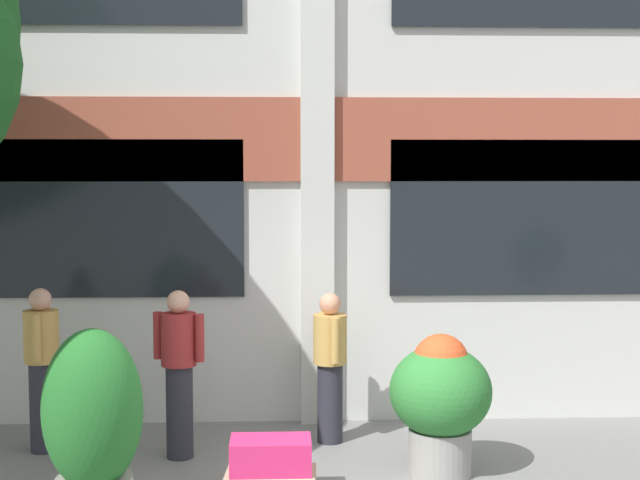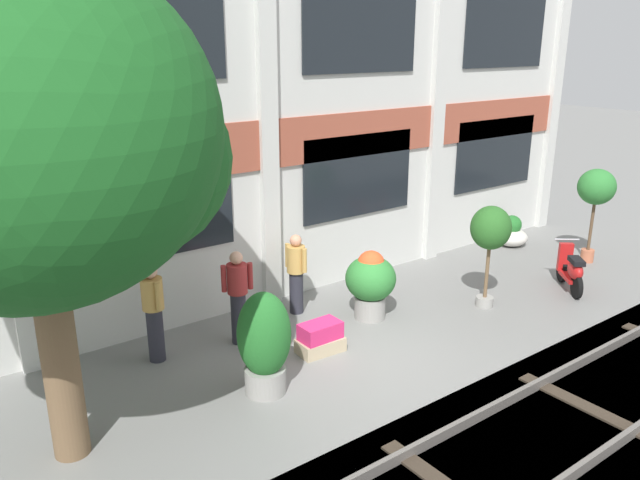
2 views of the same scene
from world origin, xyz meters
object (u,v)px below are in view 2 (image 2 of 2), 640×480
(broadleaf_tree, at_px, (29,142))
(potted_plant_ribbed_drum, at_px, (264,341))
(potted_plant_fluted_column, at_px, (371,281))
(potted_plant_square_trough, at_px, (320,338))
(resident_by_doorway, at_px, (154,310))
(resident_near_plants, at_px, (296,272))
(potted_plant_terracotta_small, at_px, (596,190))
(scooter_near_curb, at_px, (571,271))
(potted_plant_wide_bowl, at_px, (511,234))
(resident_watching_tracks, at_px, (238,295))
(potted_plant_low_pan, at_px, (491,231))

(broadleaf_tree, distance_m, potted_plant_ribbed_drum, 4.09)
(potted_plant_fluted_column, bearing_deg, potted_plant_square_trough, -161.25)
(potted_plant_ribbed_drum, xyz_separation_m, resident_by_doorway, (-0.89, 1.85, 0.06))
(potted_plant_ribbed_drum, xyz_separation_m, resident_near_plants, (1.96, 2.03, 0.01))
(potted_plant_terracotta_small, distance_m, scooter_near_curb, 2.43)
(potted_plant_wide_bowl, height_order, scooter_near_curb, scooter_near_curb)
(potted_plant_square_trough, xyz_separation_m, potted_plant_terracotta_small, (7.62, -0.18, 1.46))
(broadleaf_tree, relative_size, potted_plant_fluted_column, 4.57)
(potted_plant_square_trough, relative_size, resident_near_plants, 0.51)
(broadleaf_tree, xyz_separation_m, potted_plant_wide_bowl, (11.25, 1.90, -3.59))
(potted_plant_wide_bowl, xyz_separation_m, resident_near_plants, (-6.61, -0.11, 0.52))
(potted_plant_square_trough, relative_size, potted_plant_fluted_column, 0.60)
(broadleaf_tree, height_order, resident_watching_tracks, broadleaf_tree)
(potted_plant_terracotta_small, relative_size, resident_near_plants, 1.42)
(potted_plant_wide_bowl, xyz_separation_m, resident_watching_tracks, (-8.08, -0.53, 0.57))
(potted_plant_low_pan, height_order, resident_near_plants, potted_plant_low_pan)
(potted_plant_low_pan, distance_m, potted_plant_fluted_column, 2.45)
(resident_by_doorway, bearing_deg, scooter_near_curb, 160.75)
(resident_near_plants, bearing_deg, resident_by_doorway, -6.85)
(potted_plant_square_trough, height_order, potted_plant_wide_bowl, potted_plant_wide_bowl)
(resident_watching_tracks, bearing_deg, potted_plant_fluted_column, 96.12)
(potted_plant_low_pan, relative_size, resident_by_doorway, 1.23)
(potted_plant_ribbed_drum, distance_m, potted_plant_fluted_column, 3.09)
(potted_plant_square_trough, bearing_deg, resident_watching_tracks, 129.05)
(potted_plant_ribbed_drum, height_order, resident_watching_tracks, resident_watching_tracks)
(potted_plant_wide_bowl, distance_m, scooter_near_curb, 3.00)
(potted_plant_fluted_column, height_order, potted_plant_wide_bowl, potted_plant_fluted_column)
(resident_by_doorway, bearing_deg, resident_watching_tracks, 166.67)
(potted_plant_terracotta_small, height_order, potted_plant_wide_bowl, potted_plant_terracotta_small)
(potted_plant_terracotta_small, height_order, resident_watching_tracks, potted_plant_terracotta_small)
(potted_plant_terracotta_small, bearing_deg, resident_watching_tracks, 171.40)
(potted_plant_fluted_column, bearing_deg, broadleaf_tree, -172.04)
(potted_plant_low_pan, bearing_deg, potted_plant_square_trough, 173.55)
(resident_by_doorway, bearing_deg, potted_plant_low_pan, 160.35)
(resident_near_plants, bearing_deg, potted_plant_terracotta_small, 155.84)
(potted_plant_ribbed_drum, xyz_separation_m, scooter_near_curb, (7.06, -0.45, -0.38))
(broadleaf_tree, distance_m, resident_watching_tracks, 4.58)
(resident_watching_tracks, xyz_separation_m, resident_near_plants, (1.48, 0.43, -0.05))
(potted_plant_square_trough, bearing_deg, resident_by_doorway, 149.20)
(scooter_near_curb, relative_size, resident_watching_tracks, 0.69)
(potted_plant_low_pan, relative_size, potted_plant_wide_bowl, 2.44)
(potted_plant_wide_bowl, bearing_deg, potted_plant_fluted_column, -168.85)
(potted_plant_low_pan, height_order, potted_plant_wide_bowl, potted_plant_low_pan)
(potted_plant_square_trough, height_order, resident_near_plants, resident_near_plants)
(potted_plant_terracotta_small, bearing_deg, scooter_near_curb, -158.28)
(potted_plant_square_trough, bearing_deg, potted_plant_ribbed_drum, -159.97)
(potted_plant_fluted_column, relative_size, resident_by_doorway, 0.80)
(broadleaf_tree, relative_size, potted_plant_ribbed_drum, 3.80)
(potted_plant_ribbed_drum, height_order, potted_plant_wide_bowl, potted_plant_ribbed_drum)
(broadleaf_tree, height_order, potted_plant_low_pan, broadleaf_tree)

